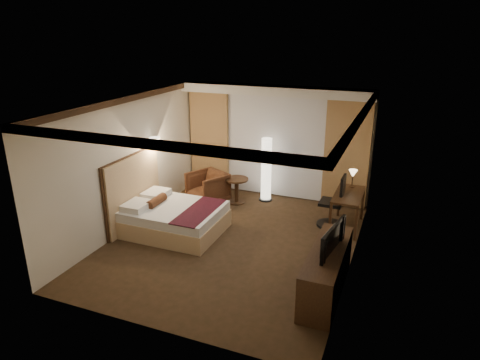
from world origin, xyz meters
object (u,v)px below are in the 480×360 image
at_px(floor_lamp, 266,170).
at_px(television, 327,233).
at_px(armchair, 208,186).
at_px(desk, 347,211).
at_px(dresser, 326,271).
at_px(office_chair, 331,201).
at_px(bed, 175,219).
at_px(side_table, 237,191).

relative_size(floor_lamp, television, 1.58).
height_order(armchair, desk, armchair).
height_order(floor_lamp, dresser, floor_lamp).
bearing_deg(armchair, desk, 24.69).
distance_m(floor_lamp, office_chair, 1.93).
distance_m(armchair, television, 4.27).
bearing_deg(television, armchair, 60.21).
relative_size(armchair, desk, 0.70).
xyz_separation_m(bed, desk, (3.21, 1.49, 0.10)).
bearing_deg(bed, desk, 24.99).
bearing_deg(armchair, side_table, 46.86).
bearing_deg(dresser, television, 180.00).
bearing_deg(desk, side_table, 171.34).
xyz_separation_m(armchair, office_chair, (2.95, -0.22, 0.16)).
height_order(armchair, office_chair, office_chair).
xyz_separation_m(bed, floor_lamp, (1.17, 2.31, 0.50)).
bearing_deg(desk, dresser, -88.84).
distance_m(bed, armchair, 1.68).
relative_size(bed, dresser, 0.98).
relative_size(bed, television, 1.90).
xyz_separation_m(armchair, floor_lamp, (1.24, 0.64, 0.37)).
distance_m(desk, dresser, 2.47).
distance_m(desk, office_chair, 0.38).
distance_m(armchair, office_chair, 2.96).
height_order(side_table, office_chair, office_chair).
bearing_deg(desk, office_chair, -171.38).
xyz_separation_m(dresser, television, (-0.03, 0.00, 0.65)).
relative_size(bed, desk, 1.61).
bearing_deg(dresser, bed, 163.32).
xyz_separation_m(floor_lamp, desk, (2.04, -0.82, -0.40)).
height_order(office_chair, television, office_chair).
bearing_deg(office_chair, bed, -152.68).
xyz_separation_m(bed, office_chair, (2.88, 1.44, 0.29)).
bearing_deg(bed, office_chair, 26.66).
bearing_deg(floor_lamp, dresser, -57.57).
relative_size(bed, side_table, 3.08).
xyz_separation_m(side_table, television, (2.65, -2.87, 0.72)).
bearing_deg(desk, armchair, 176.96).
bearing_deg(television, side_table, 51.61).
xyz_separation_m(desk, television, (0.02, -2.47, 0.64)).
xyz_separation_m(armchair, desk, (3.28, -0.17, -0.03)).
xyz_separation_m(bed, armchair, (-0.07, 1.67, 0.13)).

